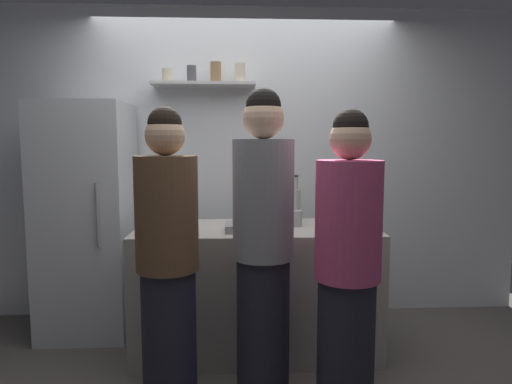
# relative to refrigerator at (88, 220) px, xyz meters

# --- Properties ---
(ground_plane) EXTENTS (5.28, 5.28, 0.00)m
(ground_plane) POSITION_rel_refrigerator_xyz_m (1.22, -0.85, -0.89)
(ground_plane) COLOR #59544F
(back_wall_assembly) EXTENTS (4.80, 0.32, 2.60)m
(back_wall_assembly) POSITION_rel_refrigerator_xyz_m (1.22, 0.40, 0.42)
(back_wall_assembly) COLOR white
(back_wall_assembly) RESTS_ON ground
(refrigerator) EXTENTS (0.65, 0.66, 1.78)m
(refrigerator) POSITION_rel_refrigerator_xyz_m (0.00, 0.00, 0.00)
(refrigerator) COLOR silver
(refrigerator) RESTS_ON ground
(counter) EXTENTS (1.67, 0.72, 0.89)m
(counter) POSITION_rel_refrigerator_xyz_m (1.28, -0.36, -0.45)
(counter) COLOR #B7B2A8
(counter) RESTS_ON ground
(baking_pan) EXTENTS (0.34, 0.24, 0.05)m
(baking_pan) POSITION_rel_refrigerator_xyz_m (1.24, -0.48, 0.02)
(baking_pan) COLOR gray
(baking_pan) RESTS_ON counter
(utensil_holder) EXTENTS (0.11, 0.11, 0.22)m
(utensil_holder) POSITION_rel_refrigerator_xyz_m (1.56, -0.32, 0.05)
(utensil_holder) COLOR #B2B2B7
(utensil_holder) RESTS_ON counter
(wine_bottle_pale_glass) EXTENTS (0.07, 0.07, 0.35)m
(wine_bottle_pale_glass) POSITION_rel_refrigerator_xyz_m (1.60, -0.11, 0.13)
(wine_bottle_pale_glass) COLOR #B2BFB2
(wine_bottle_pale_glass) RESTS_ON counter
(wine_bottle_dark_glass) EXTENTS (0.08, 0.08, 0.31)m
(wine_bottle_dark_glass) POSITION_rel_refrigerator_xyz_m (0.73, -0.37, 0.11)
(wine_bottle_dark_glass) COLOR black
(wine_bottle_dark_glass) RESTS_ON counter
(wine_bottle_green_glass) EXTENTS (0.07, 0.07, 0.33)m
(wine_bottle_green_glass) POSITION_rel_refrigerator_xyz_m (1.83, -0.32, 0.13)
(wine_bottle_green_glass) COLOR #19471E
(wine_bottle_green_glass) RESTS_ON counter
(wine_bottle_amber_glass) EXTENTS (0.07, 0.07, 0.33)m
(wine_bottle_amber_glass) POSITION_rel_refrigerator_xyz_m (1.46, -0.19, 0.12)
(wine_bottle_amber_glass) COLOR #472814
(wine_bottle_amber_glass) RESTS_ON counter
(water_bottle_plastic) EXTENTS (0.09, 0.09, 0.26)m
(water_bottle_plastic) POSITION_rel_refrigerator_xyz_m (0.55, -0.33, 0.11)
(water_bottle_plastic) COLOR silver
(water_bottle_plastic) RESTS_ON counter
(person_brown_jacket) EXTENTS (0.34, 0.34, 1.67)m
(person_brown_jacket) POSITION_rel_refrigerator_xyz_m (0.77, -1.04, -0.07)
(person_brown_jacket) COLOR #262633
(person_brown_jacket) RESTS_ON ground
(person_pink_top) EXTENTS (0.34, 0.34, 1.64)m
(person_pink_top) POSITION_rel_refrigerator_xyz_m (1.72, -1.22, -0.08)
(person_pink_top) COLOR #262633
(person_pink_top) RESTS_ON ground
(person_grey_hoodie) EXTENTS (0.34, 0.34, 1.77)m
(person_grey_hoodie) POSITION_rel_refrigerator_xyz_m (1.30, -1.00, -0.00)
(person_grey_hoodie) COLOR #262633
(person_grey_hoodie) RESTS_ON ground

